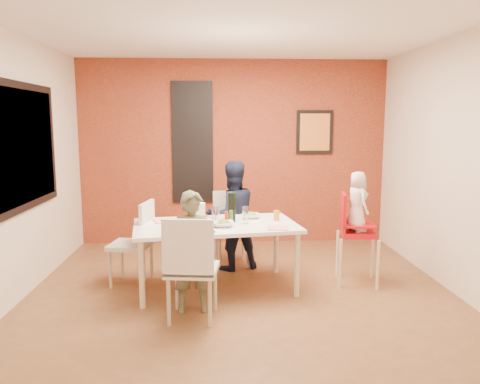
{
  "coord_description": "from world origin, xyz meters",
  "views": [
    {
      "loc": [
        -0.25,
        -4.68,
        1.8
      ],
      "look_at": [
        0.0,
        0.3,
        1.05
      ],
      "focal_mm": 35.0,
      "sensor_mm": 36.0,
      "label": 1
    }
  ],
  "objects_px": {
    "chair_near": "(191,264)",
    "toddler": "(357,201)",
    "child_far": "(232,216)",
    "chair_far": "(231,224)",
    "high_chair": "(354,230)",
    "paper_towel_roll": "(200,214)",
    "dining_table": "(216,230)",
    "child_near": "(193,252)",
    "wine_bottle": "(232,208)",
    "chair_left": "(138,238)"
  },
  "relations": [
    {
      "from": "chair_near",
      "to": "toddler",
      "type": "xyz_separation_m",
      "value": [
        1.79,
        0.95,
        0.39
      ]
    },
    {
      "from": "child_far",
      "to": "toddler",
      "type": "bearing_deg",
      "value": 136.99
    },
    {
      "from": "chair_far",
      "to": "toddler",
      "type": "relative_size",
      "value": 1.39
    },
    {
      "from": "high_chair",
      "to": "child_far",
      "type": "xyz_separation_m",
      "value": [
        -1.33,
        0.59,
        0.05
      ]
    },
    {
      "from": "high_chair",
      "to": "child_far",
      "type": "distance_m",
      "value": 1.46
    },
    {
      "from": "high_chair",
      "to": "paper_towel_roll",
      "type": "xyz_separation_m",
      "value": [
        -1.7,
        -0.19,
        0.23
      ]
    },
    {
      "from": "dining_table",
      "to": "high_chair",
      "type": "relative_size",
      "value": 1.81
    },
    {
      "from": "dining_table",
      "to": "toddler",
      "type": "relative_size",
      "value": 2.78
    },
    {
      "from": "dining_table",
      "to": "paper_towel_roll",
      "type": "bearing_deg",
      "value": -154.01
    },
    {
      "from": "child_near",
      "to": "wine_bottle",
      "type": "height_order",
      "value": "child_near"
    },
    {
      "from": "child_far",
      "to": "toddler",
      "type": "distance_m",
      "value": 1.51
    },
    {
      "from": "child_near",
      "to": "child_far",
      "type": "distance_m",
      "value": 1.36
    },
    {
      "from": "wine_bottle",
      "to": "paper_towel_roll",
      "type": "xyz_separation_m",
      "value": [
        -0.34,
        -0.19,
        -0.03
      ]
    },
    {
      "from": "chair_far",
      "to": "child_near",
      "type": "xyz_separation_m",
      "value": [
        -0.4,
        -1.54,
        0.07
      ]
    },
    {
      "from": "chair_left",
      "to": "wine_bottle",
      "type": "distance_m",
      "value": 1.1
    },
    {
      "from": "high_chair",
      "to": "child_near",
      "type": "distance_m",
      "value": 1.89
    },
    {
      "from": "high_chair",
      "to": "toddler",
      "type": "bearing_deg",
      "value": -97.06
    },
    {
      "from": "chair_far",
      "to": "high_chair",
      "type": "height_order",
      "value": "high_chair"
    },
    {
      "from": "dining_table",
      "to": "wine_bottle",
      "type": "xyz_separation_m",
      "value": [
        0.18,
        0.11,
        0.22
      ]
    },
    {
      "from": "chair_far",
      "to": "child_near",
      "type": "height_order",
      "value": "child_near"
    },
    {
      "from": "chair_far",
      "to": "wine_bottle",
      "type": "relative_size",
      "value": 2.95
    },
    {
      "from": "child_near",
      "to": "chair_far",
      "type": "bearing_deg",
      "value": 70.0
    },
    {
      "from": "wine_bottle",
      "to": "dining_table",
      "type": "bearing_deg",
      "value": -147.79
    },
    {
      "from": "dining_table",
      "to": "paper_towel_roll",
      "type": "height_order",
      "value": "paper_towel_roll"
    },
    {
      "from": "chair_near",
      "to": "chair_left",
      "type": "bearing_deg",
      "value": -51.52
    },
    {
      "from": "wine_bottle",
      "to": "paper_towel_roll",
      "type": "relative_size",
      "value": 1.28
    },
    {
      "from": "child_near",
      "to": "high_chair",
      "type": "bearing_deg",
      "value": 16.84
    },
    {
      "from": "toddler",
      "to": "paper_towel_roll",
      "type": "distance_m",
      "value": 1.74
    },
    {
      "from": "dining_table",
      "to": "child_far",
      "type": "height_order",
      "value": "child_far"
    },
    {
      "from": "child_far",
      "to": "wine_bottle",
      "type": "distance_m",
      "value": 0.62
    },
    {
      "from": "chair_far",
      "to": "chair_left",
      "type": "height_order",
      "value": "chair_left"
    },
    {
      "from": "chair_far",
      "to": "paper_towel_roll",
      "type": "relative_size",
      "value": 3.77
    },
    {
      "from": "child_far",
      "to": "dining_table",
      "type": "bearing_deg",
      "value": 54.71
    },
    {
      "from": "dining_table",
      "to": "chair_far",
      "type": "xyz_separation_m",
      "value": [
        0.19,
        0.94,
        -0.14
      ]
    },
    {
      "from": "high_chair",
      "to": "wine_bottle",
      "type": "relative_size",
      "value": 3.26
    },
    {
      "from": "dining_table",
      "to": "paper_towel_roll",
      "type": "distance_m",
      "value": 0.26
    },
    {
      "from": "chair_left",
      "to": "paper_towel_roll",
      "type": "distance_m",
      "value": 0.82
    },
    {
      "from": "chair_far",
      "to": "toddler",
      "type": "xyz_separation_m",
      "value": [
        1.37,
        -0.84,
        0.42
      ]
    },
    {
      "from": "paper_towel_roll",
      "to": "child_far",
      "type": "bearing_deg",
      "value": 64.97
    },
    {
      "from": "chair_far",
      "to": "paper_towel_roll",
      "type": "distance_m",
      "value": 1.12
    },
    {
      "from": "dining_table",
      "to": "child_far",
      "type": "relative_size",
      "value": 1.38
    },
    {
      "from": "high_chair",
      "to": "toddler",
      "type": "height_order",
      "value": "toddler"
    },
    {
      "from": "chair_near",
      "to": "toddler",
      "type": "distance_m",
      "value": 2.06
    },
    {
      "from": "chair_near",
      "to": "high_chair",
      "type": "relative_size",
      "value": 0.96
    },
    {
      "from": "chair_near",
      "to": "paper_towel_roll",
      "type": "distance_m",
      "value": 0.83
    },
    {
      "from": "high_chair",
      "to": "wine_bottle",
      "type": "height_order",
      "value": "wine_bottle"
    },
    {
      "from": "child_far",
      "to": "paper_towel_roll",
      "type": "distance_m",
      "value": 0.87
    },
    {
      "from": "chair_near",
      "to": "paper_towel_roll",
      "type": "xyz_separation_m",
      "value": [
        0.06,
        0.77,
        0.3
      ]
    },
    {
      "from": "dining_table",
      "to": "chair_near",
      "type": "xyz_separation_m",
      "value": [
        -0.23,
        -0.85,
        -0.11
      ]
    },
    {
      "from": "chair_far",
      "to": "chair_left",
      "type": "distance_m",
      "value": 1.29
    }
  ]
}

